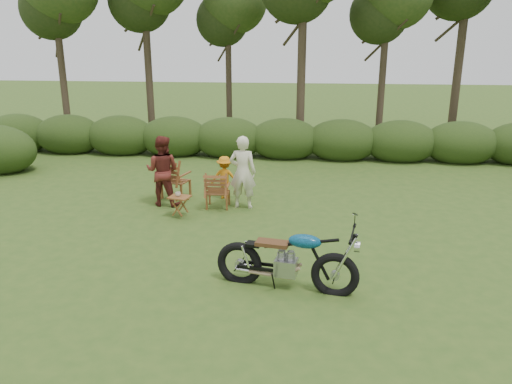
# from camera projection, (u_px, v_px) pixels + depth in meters

# --- Properties ---
(ground) EXTENTS (80.00, 80.00, 0.00)m
(ground) POSITION_uv_depth(u_px,v_px,m) (257.00, 266.00, 9.26)
(ground) COLOR #2F4D19
(ground) RESTS_ON ground
(tree_line) EXTENTS (22.52, 11.62, 8.14)m
(tree_line) POSITION_uv_depth(u_px,v_px,m) (302.00, 46.00, 17.33)
(tree_line) COLOR #35281C
(tree_line) RESTS_ON ground
(motorcycle) EXTENTS (2.42, 1.24, 1.32)m
(motorcycle) POSITION_uv_depth(u_px,v_px,m) (286.00, 287.00, 8.49)
(motorcycle) COLOR #0C70A7
(motorcycle) RESTS_ON ground
(lawn_chair_right) EXTENTS (0.65, 0.65, 0.92)m
(lawn_chair_right) POSITION_uv_depth(u_px,v_px,m) (218.00, 207.00, 12.51)
(lawn_chair_right) COLOR brown
(lawn_chair_right) RESTS_ON ground
(lawn_chair_left) EXTENTS (0.89, 0.89, 1.06)m
(lawn_chair_left) POSITION_uv_depth(u_px,v_px,m) (176.00, 197.00, 13.30)
(lawn_chair_left) COLOR brown
(lawn_chair_left) RESTS_ON ground
(side_table) EXTENTS (0.57, 0.51, 0.51)m
(side_table) POSITION_uv_depth(u_px,v_px,m) (180.00, 207.00, 11.77)
(side_table) COLOR brown
(side_table) RESTS_ON ground
(cup) EXTENTS (0.15, 0.15, 0.10)m
(cup) POSITION_uv_depth(u_px,v_px,m) (178.00, 194.00, 11.69)
(cup) COLOR beige
(cup) RESTS_ON side_table
(adult_a) EXTENTS (0.68, 0.47, 1.82)m
(adult_a) POSITION_uv_depth(u_px,v_px,m) (243.00, 207.00, 12.50)
(adult_a) COLOR beige
(adult_a) RESTS_ON ground
(adult_b) EXTENTS (0.91, 0.74, 1.77)m
(adult_b) POSITION_uv_depth(u_px,v_px,m) (164.00, 204.00, 12.71)
(adult_b) COLOR #5D201A
(adult_b) RESTS_ON ground
(child) EXTENTS (0.75, 0.46, 1.14)m
(child) POSITION_uv_depth(u_px,v_px,m) (225.00, 198.00, 13.22)
(child) COLOR orange
(child) RESTS_ON ground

